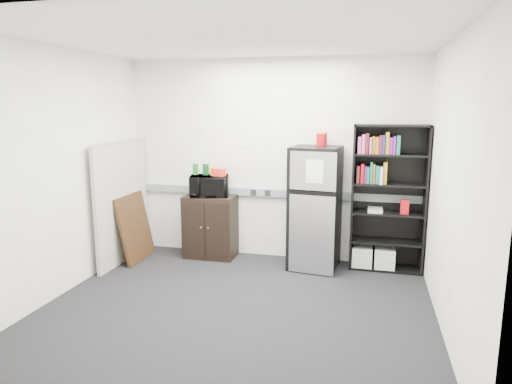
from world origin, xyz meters
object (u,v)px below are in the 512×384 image
(bookshelf, at_px, (386,195))
(cabinet, at_px, (210,226))
(refrigerator, at_px, (315,208))
(cubicle_partition, at_px, (123,202))
(microwave, at_px, (209,186))

(bookshelf, relative_size, cabinet, 2.14)
(bookshelf, relative_size, refrigerator, 1.18)
(cubicle_partition, distance_m, microwave, 1.17)
(bookshelf, bearing_deg, cubicle_partition, -171.87)
(refrigerator, bearing_deg, cubicle_partition, -165.44)
(bookshelf, xyz_separation_m, cubicle_partition, (-3.41, -0.49, -0.16))
(cabinet, height_order, refrigerator, refrigerator)
(microwave, bearing_deg, bookshelf, -12.85)
(microwave, relative_size, refrigerator, 0.32)
(bookshelf, distance_m, refrigerator, 0.91)
(bookshelf, bearing_deg, microwave, -177.99)
(cubicle_partition, bearing_deg, bookshelf, 8.13)
(bookshelf, height_order, refrigerator, bookshelf)
(microwave, distance_m, refrigerator, 1.46)
(refrigerator, bearing_deg, microwave, -175.66)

